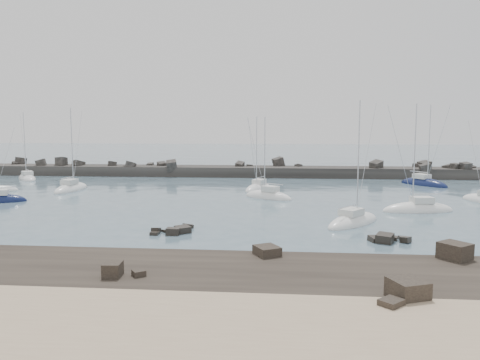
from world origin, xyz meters
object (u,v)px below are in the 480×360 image
object	(u,v)px
sailboat_6	(353,222)
sailboat_8	(418,210)
sailboat_5	(258,189)
sailboat_7	(423,184)
sailboat_4	(268,197)
sailboat_3	(71,189)
sailboat_1	(27,179)

from	to	relation	value
sailboat_6	sailboat_8	distance (m)	10.87
sailboat_5	sailboat_7	bearing A→B (deg)	16.75
sailboat_4	sailboat_8	world-z (taller)	sailboat_8
sailboat_3	sailboat_4	xyz separation A→B (m)	(28.73, -4.83, 0.00)
sailboat_5	sailboat_6	bearing A→B (deg)	-66.39
sailboat_3	sailboat_7	size ratio (longest dim) A/B	0.95
sailboat_3	sailboat_5	bearing A→B (deg)	6.80
sailboat_3	sailboat_6	bearing A→B (deg)	-28.46
sailboat_1	sailboat_7	world-z (taller)	sailboat_7
sailboat_3	sailboat_6	world-z (taller)	sailboat_3
sailboat_4	sailboat_5	world-z (taller)	sailboat_5
sailboat_3	sailboat_4	world-z (taller)	sailboat_3
sailboat_8	sailboat_1	bearing A→B (deg)	156.34
sailboat_1	sailboat_3	xyz separation A→B (m)	(14.10, -13.11, 0.02)
sailboat_1	sailboat_3	size ratio (longest dim) A/B	0.98
sailboat_6	sailboat_7	distance (m)	34.92
sailboat_3	sailboat_8	size ratio (longest dim) A/B	1.02
sailboat_7	sailboat_8	world-z (taller)	sailboat_7
sailboat_4	sailboat_8	size ratio (longest dim) A/B	0.90
sailboat_7	sailboat_8	bearing A→B (deg)	-107.53
sailboat_1	sailboat_8	xyz separation A→B (m)	(59.45, -26.05, 0.01)
sailboat_1	sailboat_5	world-z (taller)	sailboat_1
sailboat_6	sailboat_8	world-z (taller)	sailboat_6
sailboat_1	sailboat_6	size ratio (longest dim) A/B	1.00
sailboat_4	sailboat_3	bearing A→B (deg)	170.46
sailboat_4	sailboat_8	bearing A→B (deg)	-25.99
sailboat_1	sailboat_7	size ratio (longest dim) A/B	0.92
sailboat_4	sailboat_5	xyz separation A→B (m)	(-1.70, 8.05, -0.01)
sailboat_1	sailboat_4	world-z (taller)	sailboat_1
sailboat_6	sailboat_7	size ratio (longest dim) A/B	0.93
sailboat_3	sailboat_4	distance (m)	29.14
sailboat_5	sailboat_1	bearing A→B (deg)	166.48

